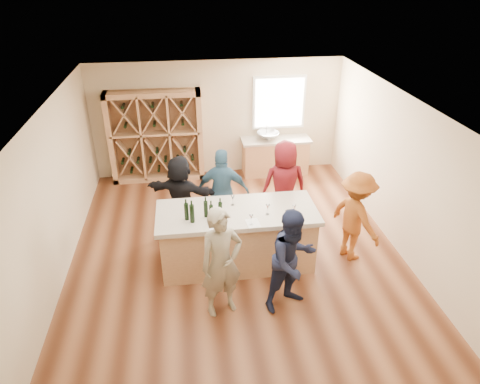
{
  "coord_description": "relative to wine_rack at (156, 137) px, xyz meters",
  "views": [
    {
      "loc": [
        -0.8,
        -6.44,
        4.82
      ],
      "look_at": [
        0.1,
        0.2,
        1.15
      ],
      "focal_mm": 32.0,
      "sensor_mm": 36.0,
      "label": 1
    }
  ],
  "objects": [
    {
      "name": "tasting_menu_a",
      "position": [
        1.1,
        -4.0,
        -0.02
      ],
      "size": [
        0.26,
        0.32,
        0.0
      ],
      "primitive_type": "cube",
      "rotation": [
        0.0,
        0.0,
        -0.2
      ],
      "color": "white",
      "rests_on": "tasting_counter_top"
    },
    {
      "name": "floor",
      "position": [
        1.5,
        -3.27,
        -1.15
      ],
      "size": [
        6.0,
        7.0,
        0.1
      ],
      "primitive_type": "cube",
      "color": "brown",
      "rests_on": "ground"
    },
    {
      "name": "wine_glass_b",
      "position": [
        1.65,
        -4.04,
        0.07
      ],
      "size": [
        0.07,
        0.07,
        0.18
      ],
      "primitive_type": "cone",
      "rotation": [
        0.0,
        0.0,
        0.1
      ],
      "color": "white",
      "rests_on": "tasting_counter_top"
    },
    {
      "name": "person_near_left",
      "position": [
        1.1,
        -4.73,
        -0.2
      ],
      "size": [
        0.77,
        0.66,
        1.8
      ],
      "primitive_type": "imported",
      "rotation": [
        0.0,
        0.0,
        0.31
      ],
      "color": "gray",
      "rests_on": "floor"
    },
    {
      "name": "wall_left",
      "position": [
        -1.55,
        -3.27,
        0.3
      ],
      "size": [
        0.1,
        7.0,
        2.8
      ],
      "primitive_type": "cube",
      "color": "beige",
      "rests_on": "ground"
    },
    {
      "name": "wall_front",
      "position": [
        1.5,
        -6.82,
        0.3
      ],
      "size": [
        6.0,
        0.1,
        2.8
      ],
      "primitive_type": "cube",
      "color": "beige",
      "rests_on": "ground"
    },
    {
      "name": "wine_glass_a",
      "position": [
        1.13,
        -4.01,
        0.06
      ],
      "size": [
        0.06,
        0.06,
        0.16
      ],
      "primitive_type": "cone",
      "rotation": [
        0.0,
        0.0,
        0.03
      ],
      "color": "white",
      "rests_on": "tasting_counter_top"
    },
    {
      "name": "person_far_mid",
      "position": [
        1.34,
        -2.5,
        -0.23
      ],
      "size": [
        1.1,
        0.72,
        1.74
      ],
      "primitive_type": "imported",
      "rotation": [
        0.0,
        0.0,
        2.94
      ],
      "color": "#335972",
      "rests_on": "floor"
    },
    {
      "name": "tasting_counter_top",
      "position": [
        1.48,
        -3.59,
        -0.06
      ],
      "size": [
        2.72,
        1.12,
        0.08
      ],
      "primitive_type": "cube",
      "color": "#B7A896",
      "rests_on": "tasting_counter_base"
    },
    {
      "name": "ceiling",
      "position": [
        1.5,
        -3.27,
        1.75
      ],
      "size": [
        6.0,
        7.0,
        0.1
      ],
      "primitive_type": "cube",
      "color": "white",
      "rests_on": "ground"
    },
    {
      "name": "back_counter_top",
      "position": [
        2.9,
        -0.07,
        -0.21
      ],
      "size": [
        1.7,
        0.62,
        0.06
      ],
      "primitive_type": "cube",
      "color": "#B7A896",
      "rests_on": "back_counter_base"
    },
    {
      "name": "window_frame",
      "position": [
        3.0,
        0.2,
        0.65
      ],
      "size": [
        1.3,
        0.06,
        1.3
      ],
      "primitive_type": "cube",
      "color": "white",
      "rests_on": "wall_back"
    },
    {
      "name": "wine_glass_e",
      "position": [
        2.39,
        -3.85,
        0.08
      ],
      "size": [
        0.08,
        0.08,
        0.2
      ],
      "primitive_type": "cone",
      "rotation": [
        0.0,
        0.0,
        -0.09
      ],
      "color": "white",
      "rests_on": "tasting_counter_top"
    },
    {
      "name": "tasting_menu_b",
      "position": [
        1.68,
        -4.01,
        -0.02
      ],
      "size": [
        0.23,
        0.3,
        0.0
      ],
      "primitive_type": "cube",
      "rotation": [
        0.0,
        0.0,
        0.1
      ],
      "color": "white",
      "rests_on": "tasting_counter_top"
    },
    {
      "name": "wine_bottle_b",
      "position": [
        0.72,
        -3.84,
        0.14
      ],
      "size": [
        0.1,
        0.1,
        0.31
      ],
      "primitive_type": "cylinder",
      "rotation": [
        0.0,
        0.0,
        0.32
      ],
      "color": "black",
      "rests_on": "tasting_counter_top"
    },
    {
      "name": "tasting_counter_base",
      "position": [
        1.48,
        -3.59,
        -0.6
      ],
      "size": [
        2.6,
        1.0,
        1.0
      ],
      "primitive_type": "cube",
      "color": "tan",
      "rests_on": "floor"
    },
    {
      "name": "wine_bottle_c",
      "position": [
        0.95,
        -3.7,
        0.12
      ],
      "size": [
        0.08,
        0.08,
        0.28
      ],
      "primitive_type": "cylinder",
      "rotation": [
        0.0,
        0.0,
        0.25
      ],
      "color": "black",
      "rests_on": "tasting_counter_top"
    },
    {
      "name": "person_far_right",
      "position": [
        2.55,
        -2.48,
        -0.19
      ],
      "size": [
        0.91,
        0.6,
        1.83
      ],
      "primitive_type": "imported",
      "rotation": [
        0.0,
        0.0,
        3.17
      ],
      "color": "#590F14",
      "rests_on": "floor"
    },
    {
      "name": "tasting_menu_c",
      "position": [
        2.33,
        -4.01,
        -0.02
      ],
      "size": [
        0.26,
        0.33,
        0.0
      ],
      "primitive_type": "cube",
      "rotation": [
        0.0,
        0.0,
        0.12
      ],
      "color": "white",
      "rests_on": "tasting_counter_top"
    },
    {
      "name": "wine_bottle_a",
      "position": [
        0.63,
        -3.75,
        0.13
      ],
      "size": [
        0.09,
        0.09,
        0.3
      ],
      "primitive_type": "cylinder",
      "rotation": [
        0.0,
        0.0,
        -0.35
      ],
      "color": "black",
      "rests_on": "tasting_counter_top"
    },
    {
      "name": "sink",
      "position": [
        2.7,
        -0.07,
        -0.09
      ],
      "size": [
        0.54,
        0.54,
        0.19
      ],
      "primitive_type": "imported",
      "color": "silver",
      "rests_on": "back_counter_top"
    },
    {
      "name": "wine_bottle_d",
      "position": [
        1.03,
        -3.8,
        0.11
      ],
      "size": [
        0.09,
        0.09,
        0.27
      ],
      "primitive_type": "cylinder",
      "rotation": [
        0.0,
        0.0,
        -0.43
      ],
      "color": "black",
      "rests_on": "tasting_counter_top"
    },
    {
      "name": "back_counter_base",
      "position": [
        2.9,
        -0.07,
        -0.67
      ],
      "size": [
        1.6,
        0.58,
        0.86
      ],
      "primitive_type": "cube",
      "color": "tan",
      "rests_on": "floor"
    },
    {
      "name": "person_server",
      "position": [
        3.56,
        -3.68,
        -0.26
      ],
      "size": [
        0.88,
        1.2,
        1.69
      ],
      "primitive_type": "imported",
      "rotation": [
        0.0,
        0.0,
        1.96
      ],
      "color": "#994C19",
      "rests_on": "floor"
    },
    {
      "name": "person_far_left",
      "position": [
        0.53,
        -2.4,
        -0.3
      ],
      "size": [
        1.58,
        1.04,
        1.61
      ],
      "primitive_type": "imported",
      "rotation": [
        0.0,
        0.0,
        2.77
      ],
      "color": "black",
      "rests_on": "floor"
    },
    {
      "name": "window_pane",
      "position": [
        3.0,
        0.17,
        0.65
      ],
      "size": [
        1.18,
        0.01,
        1.18
      ],
      "primitive_type": "cube",
      "color": "white",
      "rests_on": "wall_back"
    },
    {
      "name": "wall_right",
      "position": [
        4.55,
        -3.27,
        0.3
      ],
      "size": [
        0.1,
        7.0,
        2.8
      ],
      "primitive_type": "cube",
      "color": "beige",
      "rests_on": "ground"
    },
    {
      "name": "faucet",
      "position": [
        2.7,
        0.11,
        -0.03
      ],
      "size": [
        0.02,
        0.02,
        0.3
      ],
      "primitive_type": "cylinder",
      "color": "silver",
      "rests_on": "back_counter_top"
    },
    {
      "name": "wine_glass_f",
      "position": [
        1.43,
        -3.39,
        0.07
      ],
      "size": [
        0.07,
        0.07,
        0.18
      ],
      "primitive_type": "cone",
      "color": "white",
      "rests_on": "tasting_counter_top"
    },
    {
      "name": "wine_bottle_e",
      "position": [
        1.18,
        -3.76,
        0.12
      ],
      "size": [
        0.09,
        0.09,
        0.28
      ],
      "primitive_type": "cylinder",
      "rotation": [
        0.0,
        0.0,
        -0.36
      ],
      "color": "black",
      "rests_on": "tasting_counter_top"
    },
    {
      "name": "wine_glass_c",
      "position": [
        2.24,
        -4.01,
        0.07
      ],
      "size": [
        0.09,
        0.09,
        0.18
      ],
      "primitive_type": "cone",
      "rotation": [
        0.0,
        0.0,
        -0.31
      ],
      "color": "white",
      "rests_on": "tasting_counter_top"
    },
    {
      "name": "wall_back",
      "position": [
        1.5,
        0.28,
        0.3
      ],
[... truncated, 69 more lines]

